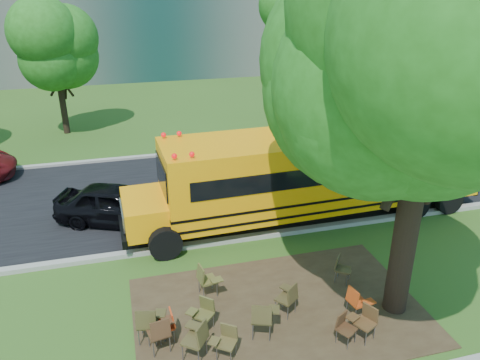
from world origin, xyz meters
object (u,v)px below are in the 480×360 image
object	(u,v)px
chair_2	(197,336)
chair_7	(357,300)
chair_5	(345,326)
school_bus	(322,169)
chair_3	(226,339)
chair_0	(160,331)
chair_9	(204,311)
chair_12	(341,267)
chair_6	(365,319)
chair_11	(288,296)
black_car	(117,204)
chair_10	(206,278)
chair_4	(263,316)
main_tree	(434,59)
chair_8	(167,322)
chair_1	(148,321)

from	to	relation	value
chair_2	chair_7	world-z (taller)	chair_2
chair_5	school_bus	bearing A→B (deg)	-138.57
chair_3	chair_2	bearing A→B (deg)	23.64
chair_0	chair_9	world-z (taller)	chair_0
chair_3	chair_9	xyz separation A→B (m)	(-0.29, 1.01, 0.01)
chair_9	chair_12	xyz separation A→B (m)	(3.88, 0.83, -0.02)
chair_5	chair_6	xyz separation A→B (m)	(0.53, 0.03, 0.05)
chair_11	chair_12	bearing A→B (deg)	-11.84
school_bus	black_car	xyz separation A→B (m)	(-6.71, 1.19, -1.02)
chair_9	chair_3	bearing A→B (deg)	148.22
chair_2	chair_11	distance (m)	2.51
school_bus	chair_12	bearing A→B (deg)	-107.43
chair_3	chair_10	size ratio (longest dim) A/B	0.89
chair_2	chair_7	bearing A→B (deg)	-48.09
chair_4	chair_12	xyz separation A→B (m)	(2.65, 1.48, -0.11)
main_tree	chair_8	bearing A→B (deg)	176.02
chair_6	chair_3	bearing A→B (deg)	58.54
school_bus	chair_6	bearing A→B (deg)	-106.18
chair_0	chair_6	bearing A→B (deg)	-20.95
main_tree	chair_4	size ratio (longest dim) A/B	9.90
chair_0	chair_11	world-z (taller)	chair_0
chair_8	chair_10	world-z (taller)	chair_10
school_bus	chair_12	xyz separation A→B (m)	(-1.05, -3.79, -1.21)
chair_5	chair_8	size ratio (longest dim) A/B	1.00
chair_0	chair_12	bearing A→B (deg)	3.69
chair_0	chair_10	distance (m)	2.11
chair_3	chair_7	distance (m)	3.33
chair_2	chair_12	distance (m)	4.53
main_tree	chair_5	distance (m)	5.93
school_bus	chair_8	bearing A→B (deg)	-142.59
chair_0	chair_4	distance (m)	2.27
chair_7	chair_5	bearing A→B (deg)	-53.87
chair_9	chair_11	distance (m)	2.06
main_tree	chair_11	size ratio (longest dim) A/B	10.89
main_tree	chair_0	distance (m)	7.95
chair_2	chair_11	xyz separation A→B (m)	(2.37, 0.84, -0.05)
chair_10	black_car	size ratio (longest dim) A/B	0.23
chair_9	chair_12	bearing A→B (deg)	-125.64
chair_4	chair_5	world-z (taller)	chair_4
chair_9	school_bus	bearing A→B (deg)	-94.61
school_bus	chair_1	bearing A→B (deg)	-144.48
school_bus	chair_12	size ratio (longest dim) A/B	15.30
chair_4	black_car	distance (m)	7.12
main_tree	chair_6	size ratio (longest dim) A/B	11.24
chair_9	chair_6	bearing A→B (deg)	-157.66
chair_7	chair_8	bearing A→B (deg)	-106.00
black_car	chair_0	bearing A→B (deg)	-150.28
chair_0	chair_10	bearing A→B (deg)	39.78
chair_8	chair_11	bearing A→B (deg)	-92.24
chair_5	chair_11	bearing A→B (deg)	-84.93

